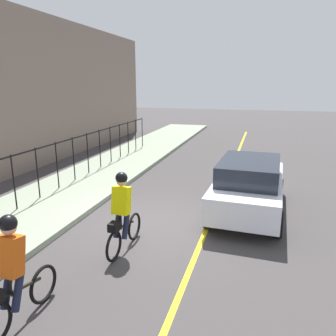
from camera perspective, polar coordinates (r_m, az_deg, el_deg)
ground_plane at (r=9.07m, az=-3.43°, el=-9.25°), size 80.00×80.00×0.00m
lane_line_centre at (r=8.70m, az=6.72°, el=-10.37°), size 36.00×0.12×0.01m
sidewalk at (r=10.60m, az=-21.13°, el=-6.21°), size 40.00×3.20×0.15m
iron_fence at (r=11.28m, az=-20.26°, el=1.23°), size 17.47×0.04×1.60m
cyclist_lead at (r=7.29m, az=-7.94°, el=-7.71°), size 1.71×0.37×1.83m
cyclist_follow at (r=5.64m, az=-25.31°, el=-16.10°), size 1.71×0.37×1.83m
patrol_sedan at (r=9.74m, az=13.86°, el=-2.79°), size 4.48×2.08×1.58m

